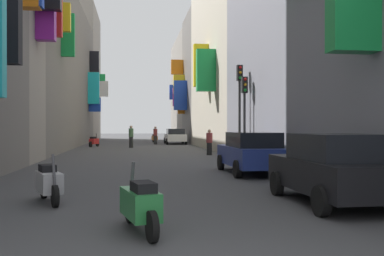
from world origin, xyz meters
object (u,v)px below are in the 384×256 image
at_px(scooter_silver, 49,182).
at_px(pedestrian_near_left, 209,142).
at_px(traffic_light_near_corner, 245,104).
at_px(scooter_red, 94,141).
at_px(parked_car_black, 334,168).
at_px(parked_car_blue, 252,152).
at_px(scooter_green, 140,204).
at_px(parked_car_white, 175,136).
at_px(scooter_orange, 155,138).
at_px(traffic_light_far_corner, 240,97).
at_px(pedestrian_crossing, 155,135).
at_px(pedestrian_near_right, 131,137).

height_order(scooter_silver, pedestrian_near_left, pedestrian_near_left).
bearing_deg(traffic_light_near_corner, scooter_red, 115.54).
xyz_separation_m(parked_car_black, parked_car_blue, (-0.11, 6.39, -0.02)).
distance_m(scooter_green, pedestrian_near_left, 19.13).
relative_size(scooter_green, traffic_light_near_corner, 0.47).
height_order(parked_car_white, scooter_orange, parked_car_white).
bearing_deg(traffic_light_far_corner, scooter_orange, 96.10).
distance_m(scooter_red, traffic_light_near_corner, 19.51).
bearing_deg(scooter_red, scooter_green, -83.69).
height_order(parked_car_white, scooter_green, parked_car_white).
bearing_deg(parked_car_white, traffic_light_near_corner, -87.28).
relative_size(scooter_green, scooter_orange, 0.95).
bearing_deg(traffic_light_far_corner, traffic_light_near_corner, -84.74).
height_order(scooter_red, traffic_light_far_corner, traffic_light_far_corner).
height_order(scooter_green, pedestrian_near_left, pedestrian_near_left).
relative_size(parked_car_white, pedestrian_crossing, 2.50).
xyz_separation_m(parked_car_white, traffic_light_near_corner, (1.06, -22.35, 1.98)).
xyz_separation_m(scooter_red, pedestrian_crossing, (5.35, 4.42, 0.39)).
bearing_deg(scooter_silver, scooter_orange, 83.39).
bearing_deg(parked_car_white, parked_car_black, -89.38).
bearing_deg(scooter_green, pedestrian_near_right, 90.50).
xyz_separation_m(parked_car_white, pedestrian_crossing, (-1.94, -0.46, 0.07)).
xyz_separation_m(parked_car_black, pedestrian_crossing, (-2.30, 32.46, 0.04)).
bearing_deg(scooter_silver, traffic_light_near_corner, 53.47).
height_order(scooter_orange, scooter_silver, same).
distance_m(scooter_green, scooter_red, 30.24).
bearing_deg(traffic_light_far_corner, parked_car_white, 92.64).
relative_size(traffic_light_near_corner, traffic_light_far_corner, 0.86).
distance_m(parked_car_black, scooter_silver, 6.43).
bearing_deg(scooter_green, parked_car_white, 83.52).
distance_m(pedestrian_near_right, traffic_light_near_corner, 16.69).
xyz_separation_m(scooter_orange, traffic_light_near_corner, (2.84, -26.72, 2.29)).
relative_size(parked_car_black, scooter_orange, 1.99).
xyz_separation_m(pedestrian_crossing, traffic_light_near_corner, (3.00, -21.90, 1.91)).
xyz_separation_m(pedestrian_crossing, pedestrian_near_right, (-2.27, -6.17, 0.04)).
height_order(scooter_red, pedestrian_crossing, pedestrian_crossing).
distance_m(parked_car_white, pedestrian_near_left, 16.33).
xyz_separation_m(scooter_red, traffic_light_near_corner, (8.35, -17.48, 2.29)).
bearing_deg(scooter_silver, parked_car_blue, 40.53).
xyz_separation_m(pedestrian_crossing, pedestrian_near_left, (2.41, -15.87, -0.09)).
height_order(parked_car_blue, pedestrian_near_right, pedestrian_near_right).
distance_m(scooter_orange, traffic_light_far_corner, 26.32).
relative_size(parked_car_blue, scooter_orange, 2.11).
height_order(parked_car_white, traffic_light_near_corner, traffic_light_near_corner).
xyz_separation_m(scooter_silver, pedestrian_crossing, (4.04, 31.40, 0.39)).
bearing_deg(parked_car_white, scooter_orange, 112.22).
height_order(parked_car_white, parked_car_blue, parked_car_blue).
bearing_deg(scooter_orange, parked_car_white, -67.78).
distance_m(parked_car_white, parked_car_blue, 26.53).
bearing_deg(scooter_orange, traffic_light_near_corner, -83.92).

